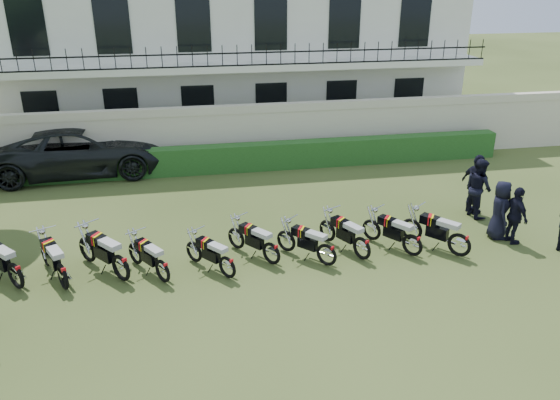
{
  "coord_description": "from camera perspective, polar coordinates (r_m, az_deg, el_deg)",
  "views": [
    {
      "loc": [
        -2.19,
        -12.07,
        6.92
      ],
      "look_at": [
        0.34,
        1.66,
        1.04
      ],
      "focal_mm": 35.0,
      "sensor_mm": 36.0,
      "label": 1
    }
  ],
  "objects": [
    {
      "name": "motorcycle_3",
      "position": [
        13.33,
        -12.21,
        -6.74
      ],
      "size": [
        1.09,
        1.56,
        0.99
      ],
      "rotation": [
        0.0,
        0.0,
        0.59
      ],
      "color": "black",
      "rests_on": "ground"
    },
    {
      "name": "motorcycle_0",
      "position": [
        14.16,
        -25.98,
        -6.57
      ],
      "size": [
        1.44,
        1.62,
        1.13
      ],
      "rotation": [
        0.0,
        0.0,
        0.72
      ],
      "color": "black",
      "rests_on": "ground"
    },
    {
      "name": "motorcycle_7",
      "position": [
        14.17,
        8.58,
        -4.47
      ],
      "size": [
        0.99,
        1.75,
        1.05
      ],
      "rotation": [
        0.0,
        0.0,
        0.48
      ],
      "color": "black",
      "rests_on": "ground"
    },
    {
      "name": "perimeter_wall",
      "position": [
        20.99,
        -4.07,
        6.88
      ],
      "size": [
        30.0,
        0.35,
        2.3
      ],
      "color": "beige",
      "rests_on": "ground"
    },
    {
      "name": "officer_4",
      "position": [
        17.44,
        20.02,
        1.22
      ],
      "size": [
        0.78,
        0.95,
        1.81
      ],
      "primitive_type": "imported",
      "rotation": [
        0.0,
        0.0,
        1.68
      ],
      "color": "black",
      "rests_on": "ground"
    },
    {
      "name": "officer_2",
      "position": [
        16.06,
        23.39,
        -1.51
      ],
      "size": [
        0.44,
        0.97,
        1.63
      ],
      "primitive_type": "imported",
      "rotation": [
        0.0,
        0.0,
        1.62
      ],
      "color": "black",
      "rests_on": "ground"
    },
    {
      "name": "building",
      "position": [
        26.31,
        -5.79,
        15.72
      ],
      "size": [
        20.4,
        9.6,
        7.4
      ],
      "color": "silver",
      "rests_on": "ground"
    },
    {
      "name": "ground",
      "position": [
        14.08,
        -0.12,
        -6.61
      ],
      "size": [
        100.0,
        100.0,
        0.0
      ],
      "primitive_type": "plane",
      "color": "#35431B",
      "rests_on": "ground"
    },
    {
      "name": "officer_3",
      "position": [
        16.22,
        21.99,
        -0.95
      ],
      "size": [
        0.75,
        0.94,
        1.67
      ],
      "primitive_type": "imported",
      "rotation": [
        0.0,
        0.0,
        1.28
      ],
      "color": "black",
      "rests_on": "ground"
    },
    {
      "name": "motorcycle_9",
      "position": [
        14.88,
        18.3,
        -3.93
      ],
      "size": [
        1.33,
        1.65,
        1.1
      ],
      "rotation": [
        0.0,
        0.0,
        0.67
      ],
      "color": "black",
      "rests_on": "ground"
    },
    {
      "name": "motorcycle_8",
      "position": [
        14.59,
        13.71,
        -4.08
      ],
      "size": [
        1.16,
        1.61,
        1.03
      ],
      "rotation": [
        0.0,
        0.0,
        0.61
      ],
      "color": "black",
      "rests_on": "ground"
    },
    {
      "name": "motorcycle_5",
      "position": [
        13.79,
        -0.91,
        -5.06
      ],
      "size": [
        1.22,
        1.53,
        1.02
      ],
      "rotation": [
        0.0,
        0.0,
        0.66
      ],
      "color": "black",
      "rests_on": "ground"
    },
    {
      "name": "suv",
      "position": [
        21.28,
        -20.11,
        4.93
      ],
      "size": [
        6.5,
        3.3,
        1.76
      ],
      "primitive_type": "imported",
      "rotation": [
        0.0,
        0.0,
        1.63
      ],
      "color": "black",
      "rests_on": "ground"
    },
    {
      "name": "officer_5",
      "position": [
        17.6,
        19.79,
        1.54
      ],
      "size": [
        0.74,
        1.18,
        1.87
      ],
      "primitive_type": "imported",
      "rotation": [
        0.0,
        0.0,
        1.85
      ],
      "color": "black",
      "rests_on": "ground"
    },
    {
      "name": "motorcycle_1",
      "position": [
        13.71,
        -21.84,
        -6.86
      ],
      "size": [
        1.02,
        1.85,
        1.1
      ],
      "rotation": [
        0.0,
        0.0,
        0.47
      ],
      "color": "black",
      "rests_on": "ground"
    },
    {
      "name": "motorcycle_2",
      "position": [
        13.59,
        -16.35,
        -6.21
      ],
      "size": [
        1.43,
        1.7,
        1.16
      ],
      "rotation": [
        0.0,
        0.0,
        0.69
      ],
      "color": "black",
      "rests_on": "ground"
    },
    {
      "name": "hedge",
      "position": [
        20.56,
        -0.98,
        4.63
      ],
      "size": [
        18.0,
        0.6,
        1.0
      ],
      "primitive_type": "cube",
      "color": "#1D4418",
      "rests_on": "ground"
    },
    {
      "name": "motorcycle_6",
      "position": [
        13.78,
        4.92,
        -5.19
      ],
      "size": [
        1.32,
        1.43,
        1.01
      ],
      "rotation": [
        0.0,
        0.0,
        0.74
      ],
      "color": "black",
      "rests_on": "ground"
    },
    {
      "name": "motorcycle_4",
      "position": [
        13.27,
        -5.55,
        -6.48
      ],
      "size": [
        1.18,
        1.44,
        0.97
      ],
      "rotation": [
        0.0,
        0.0,
        0.68
      ],
      "color": "black",
      "rests_on": "ground"
    }
  ]
}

